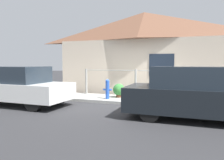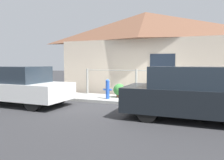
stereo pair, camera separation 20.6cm
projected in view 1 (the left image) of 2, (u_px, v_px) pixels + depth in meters
ground_plane at (126, 105)px, 8.17m from camera, size 60.00×60.00×0.00m
sidewalk at (132, 100)px, 8.96m from camera, size 24.00×1.69×0.11m
house at (144, 30)px, 10.89m from camera, size 8.59×2.23×4.10m
fence at (136, 81)px, 9.56m from camera, size 4.90×0.10×1.18m
car_left at (20, 86)px, 8.11m from camera, size 3.75×1.71×1.44m
car_right at (198, 94)px, 6.03m from camera, size 4.05×1.67×1.47m
fire_hydrant at (107, 89)px, 8.87m from camera, size 0.36×0.16×0.80m
potted_plant_near_hydrant at (119, 90)px, 9.26m from camera, size 0.50×0.50×0.58m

